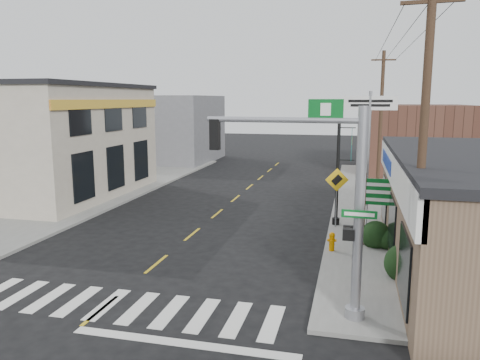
% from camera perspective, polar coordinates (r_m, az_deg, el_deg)
% --- Properties ---
extents(ground, '(140.00, 140.00, 0.00)m').
position_cam_1_polar(ground, '(14.72, -16.64, -14.97)').
color(ground, black).
rests_on(ground, ground).
extents(sidewalk_right, '(6.00, 38.00, 0.13)m').
position_cam_1_polar(sidewalk_right, '(25.26, 17.92, -4.42)').
color(sidewalk_right, slate).
rests_on(sidewalk_right, ground).
extents(sidewalk_left, '(6.00, 38.00, 0.13)m').
position_cam_1_polar(sidewalk_left, '(29.82, -19.08, -2.34)').
color(sidewalk_left, slate).
rests_on(sidewalk_left, ground).
extents(center_line, '(0.12, 56.00, 0.01)m').
position_cam_1_polar(center_line, '(21.54, -5.84, -6.58)').
color(center_line, gold).
rests_on(center_line, ground).
extents(crosswalk, '(11.00, 2.20, 0.01)m').
position_cam_1_polar(crosswalk, '(15.03, -15.85, -14.37)').
color(crosswalk, silver).
rests_on(crosswalk, ground).
extents(left_building, '(12.00, 12.00, 6.80)m').
position_cam_1_polar(left_building, '(32.47, -24.42, 4.24)').
color(left_building, '#B4A996').
rests_on(left_building, ground).
extents(bldg_distant_right, '(8.00, 10.00, 5.60)m').
position_cam_1_polar(bldg_distant_right, '(41.88, 20.61, 4.73)').
color(bldg_distant_right, '#503024').
rests_on(bldg_distant_right, ground).
extents(bldg_distant_left, '(9.00, 10.00, 6.40)m').
position_cam_1_polar(bldg_distant_left, '(47.11, -8.82, 6.22)').
color(bldg_distant_left, slate).
rests_on(bldg_distant_left, ground).
extents(traffic_signal_pole, '(4.69, 0.37, 5.95)m').
position_cam_1_polar(traffic_signal_pole, '(12.70, 11.25, -1.25)').
color(traffic_signal_pole, '#91929A').
rests_on(traffic_signal_pole, sidewalk_right).
extents(guide_sign, '(1.71, 0.14, 3.00)m').
position_cam_1_polar(guide_sign, '(19.77, 16.95, -2.32)').
color(guide_sign, '#402C1E').
rests_on(guide_sign, sidewalk_right).
extents(fire_hydrant, '(0.24, 0.24, 0.76)m').
position_cam_1_polar(fire_hydrant, '(19.02, 11.13, -7.27)').
color(fire_hydrant, '#D07C00').
rests_on(fire_hydrant, sidewalk_right).
extents(ped_crossing_sign, '(1.09, 0.08, 2.80)m').
position_cam_1_polar(ped_crossing_sign, '(22.17, 11.70, -0.86)').
color(ped_crossing_sign, gray).
rests_on(ped_crossing_sign, sidewalk_right).
extents(lamp_post, '(0.75, 0.59, 5.82)m').
position_cam_1_polar(lamp_post, '(22.42, 12.04, 3.03)').
color(lamp_post, black).
rests_on(lamp_post, sidewalk_right).
extents(dance_center_sign, '(3.02, 0.19, 6.41)m').
position_cam_1_polar(dance_center_sign, '(28.04, 15.51, 7.26)').
color(dance_center_sign, gray).
rests_on(dance_center_sign, sidewalk_right).
extents(bare_tree, '(2.31, 2.31, 4.62)m').
position_cam_1_polar(bare_tree, '(17.14, 23.20, 1.29)').
color(bare_tree, black).
rests_on(bare_tree, sidewalk_right).
extents(shrub_front, '(1.32, 1.32, 0.99)m').
position_cam_1_polar(shrub_front, '(16.88, 19.37, -9.58)').
color(shrub_front, '#183E1A').
rests_on(shrub_front, sidewalk_right).
extents(shrub_back, '(1.19, 1.19, 0.89)m').
position_cam_1_polar(shrub_back, '(20.06, 16.23, -6.48)').
color(shrub_back, black).
rests_on(shrub_back, sidewalk_right).
extents(utility_pole_near, '(1.57, 0.24, 9.01)m').
position_cam_1_polar(utility_pole_near, '(13.61, 21.34, 3.57)').
color(utility_pole_near, '#4C3927').
rests_on(utility_pole_near, sidewalk_right).
extents(utility_pole_far, '(1.57, 0.24, 9.04)m').
position_cam_1_polar(utility_pole_far, '(32.48, 16.77, 7.11)').
color(utility_pole_far, '#453222').
rests_on(utility_pole_far, sidewalk_right).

